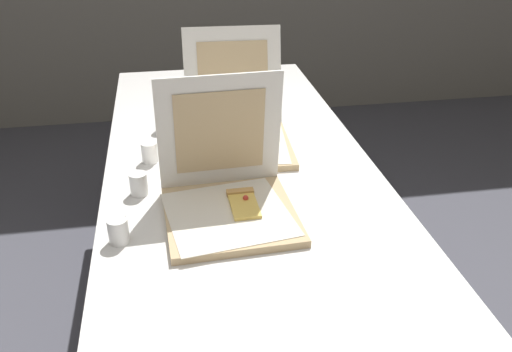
# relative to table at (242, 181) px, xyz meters

# --- Properties ---
(table) EXTENTS (0.89, 2.20, 0.75)m
(table) POSITION_rel_table_xyz_m (0.00, 0.00, 0.00)
(table) COLOR silver
(table) RESTS_ON ground
(pizza_box_front) EXTENTS (0.38, 0.38, 0.38)m
(pizza_box_front) POSITION_rel_table_xyz_m (-0.08, -0.26, 0.10)
(pizza_box_front) COLOR tan
(pizza_box_front) RESTS_ON table
(pizza_box_middle) EXTENTS (0.38, 0.46, 0.37)m
(pizza_box_middle) POSITION_rel_table_xyz_m (0.02, 0.19, 0.10)
(pizza_box_middle) COLOR tan
(pizza_box_middle) RESTS_ON table
(cup_white_near_center) EXTENTS (0.05, 0.05, 0.07)m
(cup_white_near_center) POSITION_rel_table_xyz_m (-0.33, -0.11, 0.08)
(cup_white_near_center) COLOR white
(cup_white_near_center) RESTS_ON table
(cup_white_mid) EXTENTS (0.05, 0.05, 0.07)m
(cup_white_mid) POSITION_rel_table_xyz_m (-0.30, 0.10, 0.08)
(cup_white_mid) COLOR white
(cup_white_mid) RESTS_ON table
(cup_white_near_left) EXTENTS (0.05, 0.05, 0.07)m
(cup_white_near_left) POSITION_rel_table_xyz_m (-0.38, -0.35, 0.08)
(cup_white_near_left) COLOR white
(cup_white_near_left) RESTS_ON table
(cup_white_far) EXTENTS (0.05, 0.05, 0.07)m
(cup_white_far) POSITION_rel_table_xyz_m (-0.25, 0.36, 0.08)
(cup_white_far) COLOR white
(cup_white_far) RESTS_ON table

